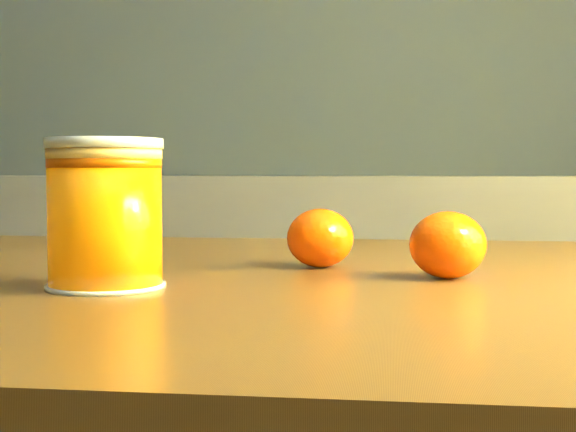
# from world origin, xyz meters

# --- Properties ---
(kitchen_counter) EXTENTS (3.15, 0.60, 0.90)m
(kitchen_counter) POSITION_xyz_m (0.00, 1.45, 0.45)
(kitchen_counter) COLOR #55565B
(kitchen_counter) RESTS_ON ground
(table) EXTENTS (1.12, 0.81, 0.82)m
(table) POSITION_xyz_m (0.76, 0.20, 0.71)
(table) COLOR brown
(table) RESTS_ON ground
(juice_glass) EXTENTS (0.09, 0.09, 0.11)m
(juice_glass) POSITION_xyz_m (0.57, 0.09, 0.87)
(juice_glass) COLOR orange
(juice_glass) RESTS_ON table
(orange_front) EXTENTS (0.07, 0.07, 0.06)m
(orange_front) POSITION_xyz_m (0.82, 0.19, 0.85)
(orange_front) COLOR #FF5205
(orange_front) RESTS_ON table
(orange_back) EXTENTS (0.06, 0.06, 0.05)m
(orange_back) POSITION_xyz_m (0.71, 0.25, 0.85)
(orange_back) COLOR #FF5205
(orange_back) RESTS_ON table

